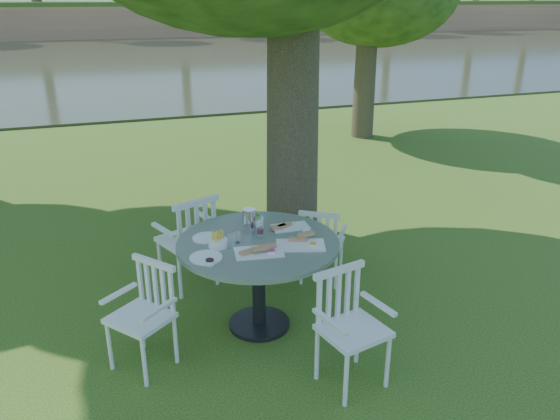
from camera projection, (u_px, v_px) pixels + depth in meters
The scene contains 8 objects.
ground at pixel (286, 293), 5.62m from camera, with size 140.00×140.00×0.00m, color #23440E.
table at pixel (258, 258), 4.82m from camera, with size 1.42×1.42×0.86m.
chair_ne at pixel (321, 241), 5.65m from camera, with size 0.57×0.57×0.84m.
chair_nw at pixel (192, 236), 5.52m from camera, with size 0.65×0.63×1.01m.
chair_sw at pixel (148, 306), 4.40m from camera, with size 0.61×0.61×0.89m.
chair_se at pixel (346, 318), 4.20m from camera, with size 0.55×0.53×0.93m.
tableware at pixel (251, 235), 4.78m from camera, with size 1.18×0.87×0.23m.
river at pixel (121, 61), 25.82m from camera, with size 100.00×28.00×0.12m, color #2E321D.
Camera 1 is at (-1.69, -4.62, 2.85)m, focal length 35.00 mm.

